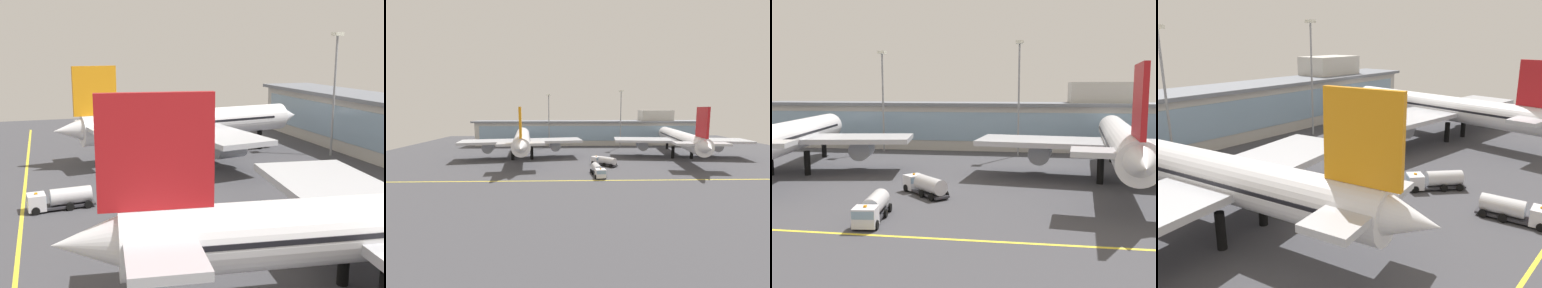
{
  "view_description": "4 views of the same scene",
  "coord_description": "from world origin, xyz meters",
  "views": [
    {
      "loc": [
        62.32,
        -18.51,
        21.79
      ],
      "look_at": [
        -8.31,
        3.82,
        6.8
      ],
      "focal_mm": 44.44,
      "sensor_mm": 36.0,
      "label": 1
    },
    {
      "loc": [
        -10.15,
        -87.01,
        18.12
      ],
      "look_at": [
        -7.59,
        3.38,
        5.99
      ],
      "focal_mm": 24.67,
      "sensor_mm": 36.0,
      "label": 2
    },
    {
      "loc": [
        15.4,
        -63.88,
        15.6
      ],
      "look_at": [
        4.85,
        5.88,
        6.42
      ],
      "focal_mm": 39.66,
      "sensor_mm": 36.0,
      "label": 3
    },
    {
      "loc": [
        -51.29,
        -30.07,
        23.04
      ],
      "look_at": [
        -7.08,
        6.91,
        6.95
      ],
      "focal_mm": 36.33,
      "sensor_mm": 36.0,
      "label": 4
    }
  ],
  "objects": [
    {
      "name": "airliner_near_right",
      "position": [
        31.1,
        10.39,
        6.8
      ],
      "size": [
        49.99,
        58.73,
        18.65
      ],
      "rotation": [
        0.0,
        0.0,
        1.45
      ],
      "color": "black",
      "rests_on": "ground"
    },
    {
      "name": "apron_light_mast_west",
      "position": [
        13.21,
        35.56,
        17.07
      ],
      "size": [
        1.8,
        1.8,
        26.56
      ],
      "color": "gray",
      "rests_on": "ground"
    },
    {
      "name": "apron_light_mast_centre",
      "position": [
        -20.32,
        37.7,
        16.14
      ],
      "size": [
        1.8,
        1.8,
        24.86
      ],
      "color": "gray",
      "rests_on": "ground"
    },
    {
      "name": "baggage_tug_near",
      "position": [
        -2.7,
        -17.15,
        1.51
      ],
      "size": [
        3.76,
        9.25,
        2.9
      ],
      "rotation": [
        0.0,
        0.0,
        4.82
      ],
      "color": "black",
      "rests_on": "ground"
    },
    {
      "name": "airliner_near_left",
      "position": [
        -27.95,
        9.46,
        6.82
      ],
      "size": [
        44.66,
        53.64,
        18.68
      ],
      "rotation": [
        0.0,
        0.0,
        1.73
      ],
      "color": "black",
      "rests_on": "ground"
    },
    {
      "name": "terminal_building",
      "position": [
        1.84,
        47.21,
        6.56
      ],
      "size": [
        115.96,
        14.0,
        17.28
      ],
      "color": "beige",
      "rests_on": "ground"
    },
    {
      "name": "taxiway_centreline_stripe",
      "position": [
        0.0,
        -22.0,
        0.01
      ],
      "size": [
        144.0,
        0.5,
        0.01
      ],
      "primitive_type": "cube",
      "color": "yellow",
      "rests_on": "ground"
    },
    {
      "name": "ground_plane",
      "position": [
        0.0,
        0.0,
        0.0
      ],
      "size": [
        180.0,
        180.0,
        0.0
      ],
      "primitive_type": "plane",
      "color": "#424247"
    },
    {
      "name": "fuel_tanker_truck",
      "position": [
        0.35,
        -3.82,
        1.51
      ],
      "size": [
        8.2,
        8.02,
        2.9
      ],
      "rotation": [
        0.0,
        0.0,
        2.38
      ],
      "color": "black",
      "rests_on": "ground"
    }
  ]
}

